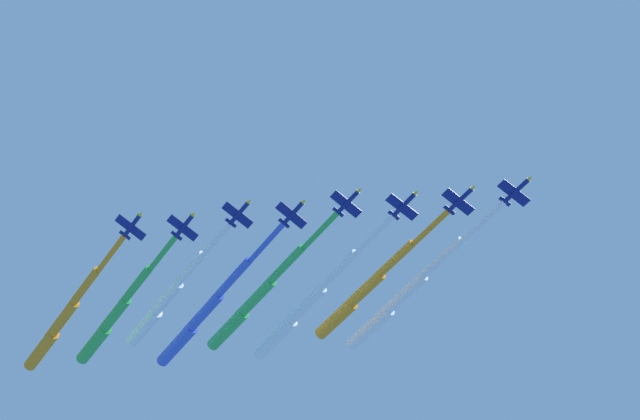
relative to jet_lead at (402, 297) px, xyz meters
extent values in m
cylinder|color=navy|center=(0.56, 44.83, 0.07)|extent=(1.45, 9.01, 1.38)
cone|color=yellow|center=(0.60, 49.88, 0.07)|extent=(1.32, 1.31, 1.31)
cylinder|color=black|center=(0.52, 40.08, 0.07)|extent=(1.04, 0.61, 1.04)
ellipsoid|color=black|center=(0.43, 46.81, 0.51)|extent=(0.94, 1.91, 0.88)
cube|color=navy|center=(0.57, 44.29, 0.02)|extent=(8.07, 2.76, 2.66)
cube|color=yellow|center=(-3.12, 44.32, -1.07)|extent=(0.71, 2.31, 0.31)
cube|color=yellow|center=(4.22, 44.26, 1.25)|extent=(0.71, 2.31, 0.31)
cube|color=navy|center=(0.53, 41.05, 0.07)|extent=(3.09, 1.12, 1.06)
cube|color=yellow|center=(0.24, 41.05, 0.97)|extent=(0.70, 1.41, 1.85)
cylinder|color=white|center=(0.46, 31.95, 0.07)|extent=(1.89, 18.02, 1.76)
cylinder|color=white|center=(0.63, 16.29, 0.16)|extent=(2.77, 18.03, 2.64)
cylinder|color=white|center=(0.12, 0.63, 0.03)|extent=(3.65, 18.04, 3.51)
cylinder|color=white|center=(-0.42, -15.02, -0.10)|extent=(4.53, 18.04, 4.39)
cylinder|color=navy|center=(10.76, 35.95, -1.36)|extent=(1.44, 9.01, 1.37)
cone|color=yellow|center=(10.72, 41.00, -1.36)|extent=(1.31, 1.31, 1.31)
cylinder|color=black|center=(10.80, 31.20, -1.36)|extent=(1.03, 0.61, 1.03)
ellipsoid|color=black|center=(10.61, 37.93, -0.91)|extent=(0.94, 1.91, 0.87)
cube|color=navy|center=(10.78, 35.41, -1.40)|extent=(8.09, 2.76, 2.60)
cube|color=yellow|center=(7.08, 35.38, -2.47)|extent=(0.72, 2.31, 0.30)
cube|color=yellow|center=(14.44, 35.44, -0.21)|extent=(0.72, 2.31, 0.30)
cube|color=navy|center=(10.79, 32.17, -1.36)|extent=(3.10, 1.12, 1.03)
cube|color=yellow|center=(10.51, 32.17, -0.45)|extent=(0.68, 1.40, 1.85)
cylinder|color=orange|center=(10.85, 24.18, -1.36)|extent=(1.86, 15.47, 1.75)
cylinder|color=orange|center=(11.23, 10.74, -1.27)|extent=(2.74, 15.47, 2.62)
cylinder|color=orange|center=(10.94, -2.70, -1.39)|extent=(3.61, 15.48, 3.50)
cylinder|color=orange|center=(10.61, -16.14, -1.52)|extent=(4.49, 15.49, 4.37)
cylinder|color=navy|center=(20.97, 27.06, -1.40)|extent=(1.43, 9.01, 1.38)
cone|color=yellow|center=(20.99, 32.11, -1.40)|extent=(1.32, 1.31, 1.31)
cylinder|color=black|center=(20.94, 22.31, -1.40)|extent=(1.04, 0.61, 1.03)
ellipsoid|color=black|center=(20.84, 29.04, -0.95)|extent=(0.94, 1.90, 0.88)
cube|color=navy|center=(20.98, 26.52, -1.44)|extent=(8.07, 2.74, 2.65)
cube|color=yellow|center=(17.28, 26.54, -2.53)|extent=(0.71, 2.30, 0.31)
cube|color=yellow|center=(24.63, 26.50, -0.22)|extent=(0.71, 2.30, 0.31)
cube|color=navy|center=(20.95, 23.28, -1.40)|extent=(3.09, 1.12, 1.05)
cube|color=yellow|center=(20.66, 23.29, -0.49)|extent=(0.69, 1.40, 1.85)
cylinder|color=white|center=(20.90, 14.23, -1.40)|extent=(1.85, 17.92, 1.76)
cylinder|color=white|center=(21.10, -1.35, -1.31)|extent=(2.73, 17.92, 2.63)
cylinder|color=white|center=(20.63, -16.92, -1.43)|extent=(3.60, 17.93, 3.51)
cylinder|color=white|center=(20.12, -32.49, -1.56)|extent=(4.48, 17.93, 4.39)
cylinder|color=navy|center=(31.17, 18.18, 1.50)|extent=(1.56, 9.02, 1.41)
cone|color=yellow|center=(31.08, 23.23, 1.50)|extent=(1.36, 1.32, 1.33)
cylinder|color=black|center=(31.25, 13.43, 1.50)|extent=(1.06, 0.62, 1.05)
ellipsoid|color=black|center=(30.98, 20.16, 1.94)|extent=(0.98, 1.92, 0.90)
cube|color=navy|center=(31.20, 17.64, 1.45)|extent=(8.01, 2.84, 2.95)
cube|color=yellow|center=(27.55, 17.58, 0.23)|extent=(0.73, 2.31, 0.33)
cube|color=yellow|center=(34.80, 17.70, 2.81)|extent=(0.73, 2.31, 0.33)
cube|color=navy|center=(31.23, 14.40, 1.50)|extent=(3.07, 1.15, 1.17)
cube|color=yellow|center=(30.92, 14.40, 2.40)|extent=(0.77, 1.41, 1.83)
cylinder|color=green|center=(31.38, 5.58, 1.50)|extent=(2.08, 17.40, 1.79)
cylinder|color=green|center=(31.92, -9.52, 1.60)|extent=(2.98, 17.41, 2.68)
cylinder|color=green|center=(31.79, -24.63, 1.46)|extent=(3.87, 17.43, 3.58)
cylinder|color=green|center=(31.63, -39.74, 1.31)|extent=(4.77, 17.44, 4.47)
cylinder|color=navy|center=(41.37, 9.30, -0.79)|extent=(1.50, 9.01, 1.41)
cone|color=yellow|center=(41.32, 14.35, -0.79)|extent=(1.36, 1.31, 1.34)
cylinder|color=black|center=(41.42, 4.55, -0.79)|extent=(1.07, 0.61, 1.06)
ellipsoid|color=black|center=(41.19, 11.27, -0.35)|extent=(0.97, 1.91, 0.90)
cube|color=navy|center=(41.40, 8.76, -0.84)|extent=(7.95, 2.78, 3.05)
cube|color=yellow|center=(37.76, 8.72, -2.11)|extent=(0.71, 2.31, 0.34)
cube|color=yellow|center=(44.98, 8.79, 0.57)|extent=(0.71, 2.31, 0.34)
cube|color=navy|center=(41.41, 5.52, -0.79)|extent=(3.05, 1.13, 1.21)
cube|color=yellow|center=(41.08, 5.51, 0.10)|extent=(0.79, 1.41, 1.82)
cylinder|color=blue|center=(41.50, -3.70, -0.79)|extent=(1.98, 18.30, 1.80)
cylinder|color=blue|center=(41.93, -19.59, -0.69)|extent=(2.87, 18.31, 2.70)
cylinder|color=blue|center=(41.70, -35.49, -0.83)|extent=(3.77, 18.31, 3.60)
cylinder|color=blue|center=(41.44, -51.39, -0.98)|extent=(4.67, 18.32, 4.50)
cylinder|color=navy|center=(51.58, 0.41, 1.05)|extent=(1.55, 9.02, 1.39)
cone|color=yellow|center=(51.49, 5.46, 1.05)|extent=(1.34, 1.32, 1.32)
cylinder|color=black|center=(51.66, -4.34, 1.05)|extent=(1.05, 0.62, 1.04)
ellipsoid|color=black|center=(51.40, 2.39, 1.50)|extent=(0.97, 1.92, 0.88)
cube|color=navy|center=(51.60, -0.13, 1.01)|extent=(8.06, 2.84, 2.77)
cube|color=yellow|center=(47.93, -0.19, -0.14)|extent=(0.74, 2.31, 0.31)
cube|color=yellow|center=(55.23, -0.06, 2.28)|extent=(0.74, 2.31, 0.31)
cube|color=navy|center=(51.64, -3.37, 1.05)|extent=(3.09, 1.15, 1.10)
cube|color=yellow|center=(51.34, -3.37, 1.96)|extent=(0.74, 1.41, 1.84)
cylinder|color=white|center=(51.78, -11.36, 1.05)|extent=(2.04, 15.50, 1.77)
cylinder|color=white|center=(52.30, -24.81, 1.15)|extent=(2.92, 15.52, 2.65)
cylinder|color=white|center=(52.14, -38.27, 1.02)|extent=(3.81, 15.53, 3.54)
cylinder|color=white|center=(51.96, -51.73, 0.88)|extent=(4.69, 15.55, 4.42)
cylinder|color=navy|center=(61.78, -8.47, -1.90)|extent=(1.46, 9.01, 1.39)
cone|color=yellow|center=(61.75, -3.42, -1.90)|extent=(1.33, 1.31, 1.32)
cylinder|color=black|center=(61.81, -13.22, -1.90)|extent=(1.05, 0.61, 1.05)
ellipsoid|color=black|center=(61.62, -6.49, -1.46)|extent=(0.95, 1.91, 0.89)
cube|color=navy|center=(61.80, -9.01, -1.95)|extent=(8.02, 2.76, 2.82)
cube|color=yellow|center=(58.13, -9.04, -3.12)|extent=(0.71, 2.30, 0.32)
cube|color=yellow|center=(65.43, -8.99, -0.65)|extent=(0.71, 2.30, 0.32)
cube|color=navy|center=(61.81, -12.25, -1.90)|extent=(3.07, 1.12, 1.12)
cube|color=yellow|center=(61.50, -12.25, -1.00)|extent=(0.73, 1.40, 1.84)
cylinder|color=green|center=(61.86, -20.60, -1.90)|extent=(1.89, 16.30, 1.77)
cylinder|color=green|center=(62.24, -34.76, -1.81)|extent=(2.77, 16.30, 2.66)
cylinder|color=green|center=(61.95, -48.93, -1.94)|extent=(3.66, 16.31, 3.55)
cylinder|color=green|center=(61.63, -63.09, -2.08)|extent=(4.55, 16.32, 4.44)
cylinder|color=navy|center=(71.98, -17.36, -0.04)|extent=(1.54, 9.02, 1.39)
cone|color=yellow|center=(71.90, -12.31, -0.04)|extent=(1.34, 1.32, 1.32)
cylinder|color=black|center=(72.06, -22.11, -0.04)|extent=(1.05, 0.62, 1.04)
ellipsoid|color=black|center=(71.81, -15.38, 0.40)|extent=(0.96, 1.92, 0.88)
cube|color=navy|center=(72.01, -17.90, -0.09)|extent=(8.07, 2.83, 2.74)
cube|color=yellow|center=(68.33, -17.96, -1.21)|extent=(0.73, 2.31, 0.31)
cube|color=yellow|center=(75.65, -17.84, 1.17)|extent=(0.73, 2.31, 0.31)
cube|color=navy|center=(72.05, -21.14, -0.04)|extent=(3.09, 1.15, 1.09)
cube|color=yellow|center=(71.75, -21.14, 0.86)|extent=(0.73, 1.41, 1.84)
cylinder|color=orange|center=(72.20, -30.12, -0.04)|extent=(2.06, 17.78, 1.76)
cylinder|color=orange|center=(72.73, -45.55, 0.05)|extent=(2.94, 17.79, 2.65)
cylinder|color=orange|center=(72.60, -60.99, -0.08)|extent=(3.82, 17.81, 3.53)
cylinder|color=orange|center=(72.43, -76.43, -0.21)|extent=(4.70, 17.82, 4.41)
camera|label=1|loc=(109.90, 121.94, -147.88)|focal=45.33mm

